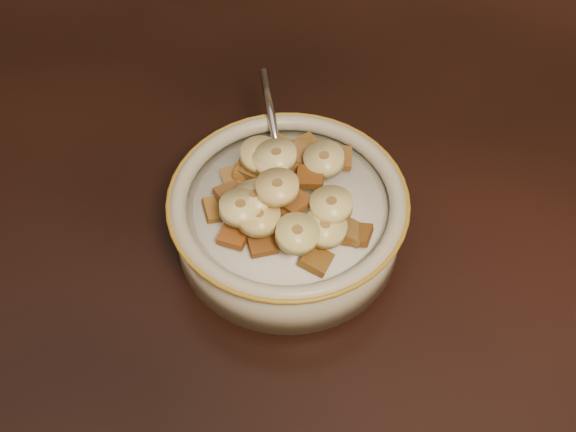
# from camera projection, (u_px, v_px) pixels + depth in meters

# --- Properties ---
(table) EXTENTS (1.42, 0.93, 0.04)m
(table) POSITION_uv_depth(u_px,v_px,m) (144.00, 257.00, 0.65)
(table) COLOR black
(table) RESTS_ON floor
(chair) EXTENTS (0.44, 0.44, 0.89)m
(chair) POSITION_uv_depth(u_px,v_px,m) (172.00, 63.00, 1.22)
(chair) COLOR #352010
(chair) RESTS_ON floor
(cereal_bowl) EXTENTS (0.17, 0.17, 0.04)m
(cereal_bowl) POSITION_uv_depth(u_px,v_px,m) (288.00, 223.00, 0.62)
(cereal_bowl) COLOR #BAB49D
(cereal_bowl) RESTS_ON table
(milk) EXTENTS (0.14, 0.14, 0.00)m
(milk) POSITION_uv_depth(u_px,v_px,m) (288.00, 206.00, 0.60)
(milk) COLOR silver
(milk) RESTS_ON cereal_bowl
(spoon) EXTENTS (0.04, 0.05, 0.01)m
(spoon) POSITION_uv_depth(u_px,v_px,m) (282.00, 175.00, 0.62)
(spoon) COLOR #ADAFB6
(spoon) RESTS_ON cereal_bowl
(cereal_square_0) EXTENTS (0.03, 0.03, 0.01)m
(cereal_square_0) POSITION_uv_depth(u_px,v_px,m) (273.00, 178.00, 0.59)
(cereal_square_0) COLOR brown
(cereal_square_0) RESTS_ON milk
(cereal_square_1) EXTENTS (0.03, 0.03, 0.01)m
(cereal_square_1) POSITION_uv_depth(u_px,v_px,m) (262.00, 242.00, 0.57)
(cereal_square_1) COLOR brown
(cereal_square_1) RESTS_ON milk
(cereal_square_2) EXTENTS (0.02, 0.02, 0.01)m
(cereal_square_2) POSITION_uv_depth(u_px,v_px,m) (276.00, 181.00, 0.59)
(cereal_square_2) COLOR #9C541F
(cereal_square_2) RESTS_ON milk
(cereal_square_3) EXTENTS (0.02, 0.02, 0.01)m
(cereal_square_3) POSITION_uv_depth(u_px,v_px,m) (249.00, 171.00, 0.61)
(cereal_square_3) COLOR #9A5419
(cereal_square_3) RESTS_ON milk
(cereal_square_4) EXTENTS (0.03, 0.03, 0.01)m
(cereal_square_4) POSITION_uv_depth(u_px,v_px,m) (231.00, 195.00, 0.60)
(cereal_square_4) COLOR brown
(cereal_square_4) RESTS_ON milk
(cereal_square_5) EXTENTS (0.02, 0.02, 0.01)m
(cereal_square_5) POSITION_uv_depth(u_px,v_px,m) (339.00, 157.00, 0.62)
(cereal_square_5) COLOR brown
(cereal_square_5) RESTS_ON milk
(cereal_square_6) EXTENTS (0.03, 0.03, 0.01)m
(cereal_square_6) POSITION_uv_depth(u_px,v_px,m) (293.00, 229.00, 0.57)
(cereal_square_6) COLOR brown
(cereal_square_6) RESTS_ON milk
(cereal_square_7) EXTENTS (0.03, 0.03, 0.01)m
(cereal_square_7) POSITION_uv_depth(u_px,v_px,m) (353.00, 232.00, 0.58)
(cereal_square_7) COLOR brown
(cereal_square_7) RESTS_ON milk
(cereal_square_8) EXTENTS (0.02, 0.02, 0.01)m
(cereal_square_8) POSITION_uv_depth(u_px,v_px,m) (275.00, 180.00, 0.59)
(cereal_square_8) COLOR brown
(cereal_square_8) RESTS_ON milk
(cereal_square_9) EXTENTS (0.03, 0.03, 0.01)m
(cereal_square_9) POSITION_uv_depth(u_px,v_px,m) (316.00, 231.00, 0.58)
(cereal_square_9) COLOR brown
(cereal_square_9) RESTS_ON milk
(cereal_square_10) EXTENTS (0.03, 0.03, 0.01)m
(cereal_square_10) POSITION_uv_depth(u_px,v_px,m) (278.00, 218.00, 0.58)
(cereal_square_10) COLOR brown
(cereal_square_10) RESTS_ON milk
(cereal_square_11) EXTENTS (0.02, 0.02, 0.01)m
(cereal_square_11) POSITION_uv_depth(u_px,v_px,m) (357.00, 234.00, 0.58)
(cereal_square_11) COLOR brown
(cereal_square_11) RESTS_ON milk
(cereal_square_12) EXTENTS (0.03, 0.03, 0.01)m
(cereal_square_12) POSITION_uv_depth(u_px,v_px,m) (236.00, 177.00, 0.61)
(cereal_square_12) COLOR brown
(cereal_square_12) RESTS_ON milk
(cereal_square_13) EXTENTS (0.03, 0.02, 0.01)m
(cereal_square_13) POSITION_uv_depth(u_px,v_px,m) (302.00, 156.00, 0.62)
(cereal_square_13) COLOR brown
(cereal_square_13) RESTS_ON milk
(cereal_square_14) EXTENTS (0.02, 0.02, 0.01)m
(cereal_square_14) POSITION_uv_depth(u_px,v_px,m) (311.00, 177.00, 0.60)
(cereal_square_14) COLOR #633212
(cereal_square_14) RESTS_ON milk
(cereal_square_15) EXTENTS (0.03, 0.03, 0.01)m
(cereal_square_15) POSITION_uv_depth(u_px,v_px,m) (280.00, 148.00, 0.63)
(cereal_square_15) COLOR brown
(cereal_square_15) RESTS_ON milk
(cereal_square_16) EXTENTS (0.02, 0.02, 0.01)m
(cereal_square_16) POSITION_uv_depth(u_px,v_px,m) (278.00, 173.00, 0.60)
(cereal_square_16) COLOR brown
(cereal_square_16) RESTS_ON milk
(cereal_square_17) EXTENTS (0.03, 0.03, 0.01)m
(cereal_square_17) POSITION_uv_depth(u_px,v_px,m) (307.00, 146.00, 0.64)
(cereal_square_17) COLOR brown
(cereal_square_17) RESTS_ON milk
(cereal_square_18) EXTENTS (0.03, 0.03, 0.01)m
(cereal_square_18) POSITION_uv_depth(u_px,v_px,m) (294.00, 159.00, 0.62)
(cereal_square_18) COLOR olive
(cereal_square_18) RESTS_ON milk
(cereal_square_19) EXTENTS (0.03, 0.03, 0.01)m
(cereal_square_19) POSITION_uv_depth(u_px,v_px,m) (257.00, 170.00, 0.60)
(cereal_square_19) COLOR brown
(cereal_square_19) RESTS_ON milk
(cereal_square_20) EXTENTS (0.02, 0.02, 0.01)m
(cereal_square_20) POSITION_uv_depth(u_px,v_px,m) (234.00, 235.00, 0.58)
(cereal_square_20) COLOR brown
(cereal_square_20) RESTS_ON milk
(cereal_square_21) EXTENTS (0.03, 0.03, 0.01)m
(cereal_square_21) POSITION_uv_depth(u_px,v_px,m) (295.00, 202.00, 0.58)
(cereal_square_21) COLOR brown
(cereal_square_21) RESTS_ON milk
(cereal_square_22) EXTENTS (0.03, 0.03, 0.01)m
(cereal_square_22) POSITION_uv_depth(u_px,v_px,m) (317.00, 260.00, 0.57)
(cereal_square_22) COLOR brown
(cereal_square_22) RESTS_ON milk
(cereal_square_23) EXTENTS (0.03, 0.03, 0.01)m
(cereal_square_23) POSITION_uv_depth(u_px,v_px,m) (218.00, 209.00, 0.60)
(cereal_square_23) COLOR brown
(cereal_square_23) RESTS_ON milk
(banana_slice_0) EXTENTS (0.04, 0.04, 0.02)m
(banana_slice_0) POSITION_uv_depth(u_px,v_px,m) (255.00, 198.00, 0.58)
(banana_slice_0) COLOR #E4D488
(banana_slice_0) RESTS_ON milk
(banana_slice_1) EXTENTS (0.04, 0.04, 0.01)m
(banana_slice_1) POSITION_uv_depth(u_px,v_px,m) (261.00, 155.00, 0.60)
(banana_slice_1) COLOR #DEBD77
(banana_slice_1) RESTS_ON milk
(banana_slice_2) EXTENTS (0.03, 0.03, 0.01)m
(banana_slice_2) POSITION_uv_depth(u_px,v_px,m) (277.00, 187.00, 0.57)
(banana_slice_2) COLOR tan
(banana_slice_2) RESTS_ON milk
(banana_slice_3) EXTENTS (0.04, 0.04, 0.01)m
(banana_slice_3) POSITION_uv_depth(u_px,v_px,m) (325.00, 228.00, 0.57)
(banana_slice_3) COLOR #E6CF88
(banana_slice_3) RESTS_ON milk
(banana_slice_4) EXTENTS (0.04, 0.04, 0.01)m
(banana_slice_4) POSITION_uv_depth(u_px,v_px,m) (331.00, 205.00, 0.57)
(banana_slice_4) COLOR #F4E67C
(banana_slice_4) RESTS_ON milk
(banana_slice_5) EXTENTS (0.04, 0.04, 0.01)m
(banana_slice_5) POSITION_uv_depth(u_px,v_px,m) (241.00, 208.00, 0.57)
(banana_slice_5) COLOR #EEE297
(banana_slice_5) RESTS_ON milk
(banana_slice_6) EXTENTS (0.04, 0.04, 0.01)m
(banana_slice_6) POSITION_uv_depth(u_px,v_px,m) (324.00, 159.00, 0.61)
(banana_slice_6) COLOR tan
(banana_slice_6) RESTS_ON milk
(banana_slice_7) EXTENTS (0.04, 0.04, 0.01)m
(banana_slice_7) POSITION_uv_depth(u_px,v_px,m) (276.00, 156.00, 0.60)
(banana_slice_7) COLOR #F5EAA0
(banana_slice_7) RESTS_ON milk
(banana_slice_8) EXTENTS (0.04, 0.04, 0.01)m
(banana_slice_8) POSITION_uv_depth(u_px,v_px,m) (297.00, 234.00, 0.56)
(banana_slice_8) COLOR beige
(banana_slice_8) RESTS_ON milk
(banana_slice_9) EXTENTS (0.03, 0.03, 0.01)m
(banana_slice_9) POSITION_uv_depth(u_px,v_px,m) (273.00, 161.00, 0.60)
(banana_slice_9) COLOR #EFDB75
(banana_slice_9) RESTS_ON milk
(banana_slice_10) EXTENTS (0.04, 0.04, 0.01)m
(banana_slice_10) POSITION_uv_depth(u_px,v_px,m) (259.00, 217.00, 0.57)
(banana_slice_10) COLOR #D1BE68
(banana_slice_10) RESTS_ON milk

